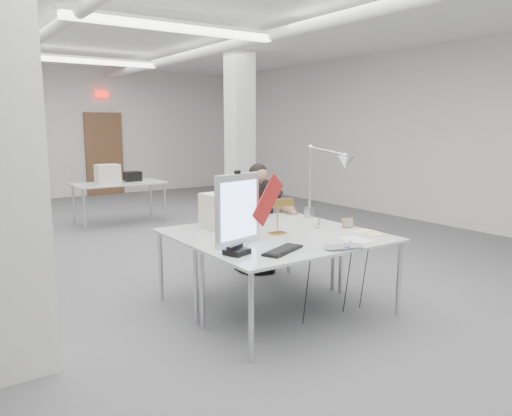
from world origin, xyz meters
The scene contains 21 objects.
room_shell centered at (0.04, 0.13, 1.69)m, with size 10.04×14.04×3.24m.
desk_main centered at (0.00, -2.50, 0.74)m, with size 1.80×0.90×0.03m, color silver.
desk_second centered at (0.00, -1.60, 0.74)m, with size 1.80×0.90×0.03m, color silver.
bg_desk_a centered at (0.20, 3.00, 0.74)m, with size 1.60×0.80×0.03m, color silver.
office_chair centered at (0.57, -0.89, 0.49)m, with size 0.48×0.48×0.98m, color black, non-canonical shape.
seated_person centered at (0.57, -0.94, 0.90)m, with size 0.49×0.62×0.93m, color black, non-canonical shape.
monitor centered at (-0.53, -2.22, 1.07)m, with size 0.51×0.05×0.63m, color silver.
pennant centered at (-0.23, -2.25, 1.13)m, with size 0.46×0.01×0.19m, color maroon.
keyboard centered at (-0.36, -2.64, 0.77)m, with size 0.46×0.15×0.02m, color black.
laptop centered at (0.12, -2.92, 0.77)m, with size 0.35×0.23×0.03m, color silver.
mouse centered at (0.28, -2.76, 0.77)m, with size 0.09×0.06×0.04m, color silver.
bankers_lamp centered at (0.01, -2.08, 0.92)m, with size 0.30×0.12×0.34m, color #B57938, non-canonical shape.
desk_phone centered at (-0.72, -2.50, 0.78)m, with size 0.18×0.17×0.05m, color black.
picture_frame_left centered at (-0.61, -2.22, 0.81)m, with size 0.14×0.01×0.11m, color #A46E46.
picture_frame_right centered at (0.78, -2.25, 0.81)m, with size 0.13×0.01×0.11m, color #B97C4F.
desk_clock centered at (0.52, -2.08, 0.81)m, with size 0.09×0.09×0.03m, color #B9BABE.
paper_stack_a centered at (0.46, -2.69, 0.76)m, with size 0.21×0.31×0.01m, color white.
paper_stack_b centered at (0.79, -2.59, 0.76)m, with size 0.18×0.24×0.01m, color #D8CA81.
paper_stack_c centered at (0.79, -2.47, 0.76)m, with size 0.20×0.14×0.01m, color white.
beige_monitor centered at (-0.27, -1.52, 0.93)m, with size 0.38×0.36×0.36m, color beige.
architect_lamp centered at (0.83, -1.84, 1.15)m, with size 0.21×0.62×0.80m, color #B2B2B6, non-canonical shape.
Camera 1 is at (-2.83, -5.87, 1.81)m, focal length 35.00 mm.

